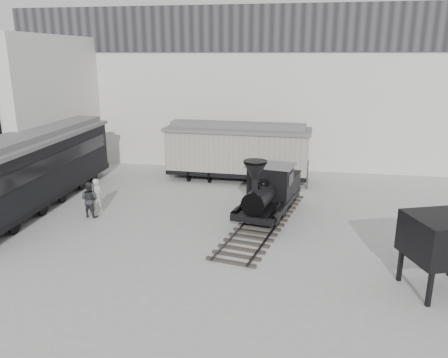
% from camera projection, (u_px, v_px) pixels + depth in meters
% --- Properties ---
extents(ground, '(90.00, 90.00, 0.00)m').
position_uv_depth(ground, '(212.00, 251.00, 18.11)').
color(ground, '#9E9E9B').
extents(north_wall, '(34.00, 2.51, 11.00)m').
position_uv_depth(north_wall, '(252.00, 88.00, 30.77)').
color(north_wall, silver).
rests_on(north_wall, ground).
extents(west_pavilion, '(7.00, 12.11, 9.00)m').
position_uv_depth(west_pavilion, '(24.00, 108.00, 28.63)').
color(west_pavilion, silver).
rests_on(west_pavilion, ground).
extents(locomotive, '(3.97, 9.77, 3.37)m').
position_uv_depth(locomotive, '(268.00, 194.00, 21.44)').
color(locomotive, '#39312C').
rests_on(locomotive, ground).
extents(boxcar, '(9.31, 3.27, 3.77)m').
position_uv_depth(boxcar, '(237.00, 150.00, 27.84)').
color(boxcar, black).
rests_on(boxcar, ground).
extents(passenger_coach, '(3.29, 13.91, 3.71)m').
position_uv_depth(passenger_coach, '(35.00, 168.00, 23.21)').
color(passenger_coach, black).
rests_on(passenger_coach, ground).
extents(visitor_a, '(0.80, 0.78, 1.85)m').
position_uv_depth(visitor_a, '(96.00, 196.00, 22.19)').
color(visitor_a, beige).
rests_on(visitor_a, ground).
extents(visitor_b, '(0.98, 0.81, 1.82)m').
position_uv_depth(visitor_b, '(89.00, 199.00, 21.75)').
color(visitor_b, '#2F3032').
rests_on(visitor_b, ground).
extents(coal_hopper, '(3.04, 2.76, 2.72)m').
position_uv_depth(coal_hopper, '(446.00, 243.00, 14.69)').
color(coal_hopper, black).
rests_on(coal_hopper, ground).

